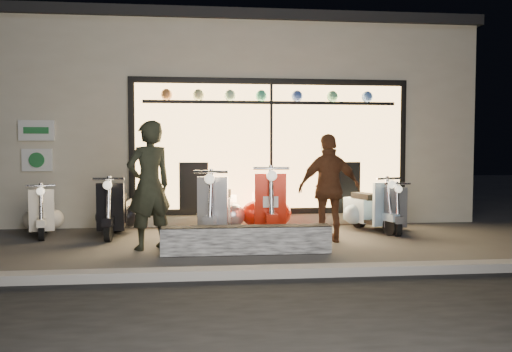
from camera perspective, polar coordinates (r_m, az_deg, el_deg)
The scene contains 12 objects.
ground at distance 7.86m, azimuth -2.23°, elevation -7.91°, with size 40.00×40.00×0.00m, color #383533.
kerb at distance 5.90m, azimuth -0.97°, elevation -11.00°, with size 40.00×0.25×0.12m, color slate.
shop_building at distance 12.71m, azimuth -3.67°, elevation 5.76°, with size 10.20×6.23×4.20m.
graffiti_barrier at distance 7.20m, azimuth -1.09°, elevation -7.31°, with size 2.42×0.28×0.40m, color black.
scooter_silver at distance 8.75m, azimuth -4.23°, elevation -3.84°, with size 0.71×1.56×1.11m.
scooter_red at distance 8.86m, azimuth 1.29°, elevation -3.61°, with size 0.55×1.62×1.16m.
scooter_black at distance 9.14m, azimuth -15.71°, elevation -3.95°, with size 0.45×1.38×0.99m.
scooter_cream at distance 9.54m, azimuth -23.17°, elevation -4.08°, with size 0.60×1.23×0.88m.
scooter_blue at distance 9.53m, azimuth 12.51°, elevation -3.70°, with size 0.70×1.35×0.97m.
scooter_grey at distance 9.54m, azimuth 14.99°, elevation -3.92°, with size 0.50×1.24×0.88m.
man at distance 7.60m, azimuth -12.11°, elevation -1.04°, with size 0.70×0.46×1.92m, color black.
woman at distance 8.10m, azimuth 8.38°, elevation -1.38°, with size 1.02×0.43×1.75m, color brown.
Camera 1 is at (-0.49, -7.71, 1.49)m, focal length 35.00 mm.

